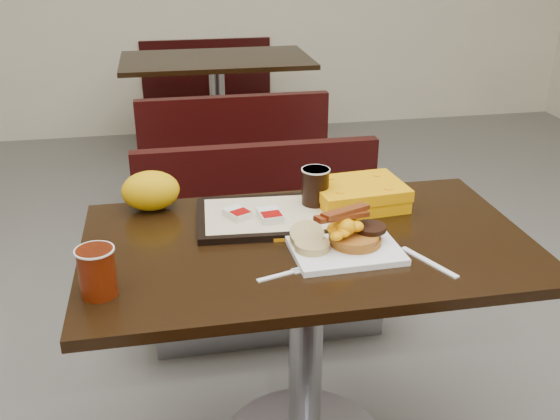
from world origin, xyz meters
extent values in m
cube|color=white|center=(0.08, -0.08, 0.76)|extent=(0.28, 0.22, 0.02)
cylinder|color=#A6511B|center=(0.11, -0.07, 0.78)|extent=(0.17, 0.17, 0.03)
cylinder|color=black|center=(0.15, -0.06, 0.80)|extent=(0.09, 0.09, 0.01)
ellipsoid|color=#FFA405|center=(0.08, -0.08, 0.82)|extent=(0.10, 0.09, 0.05)
cylinder|color=tan|center=(-0.01, -0.08, 0.78)|extent=(0.10, 0.10, 0.02)
cylinder|color=tan|center=(-0.01, -0.04, 0.79)|extent=(0.10, 0.10, 0.05)
cylinder|color=maroon|center=(-0.53, -0.18, 0.81)|extent=(0.11, 0.11, 0.12)
cube|color=white|center=(0.27, -0.18, 0.75)|extent=(0.09, 0.18, 0.00)
cube|color=#C67208|center=(-0.07, 0.02, 0.75)|extent=(0.04, 0.03, 0.01)
cube|color=#8C0504|center=(0.03, 0.09, 0.75)|extent=(0.04, 0.04, 0.01)
cube|color=black|center=(-0.08, 0.15, 0.76)|extent=(0.42, 0.31, 0.02)
cube|color=silver|center=(-0.17, 0.14, 0.78)|extent=(0.08, 0.09, 0.02)
cube|color=silver|center=(-0.08, 0.11, 0.78)|extent=(0.07, 0.09, 0.02)
cylinder|color=black|center=(0.07, 0.19, 0.82)|extent=(0.09, 0.09, 0.11)
cube|color=orange|center=(0.20, 0.20, 0.79)|extent=(0.28, 0.22, 0.07)
ellipsoid|color=#EFAC07|center=(-0.41, 0.29, 0.81)|extent=(0.20, 0.17, 0.12)
camera|label=1|loc=(-0.36, -1.48, 1.53)|focal=40.64mm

